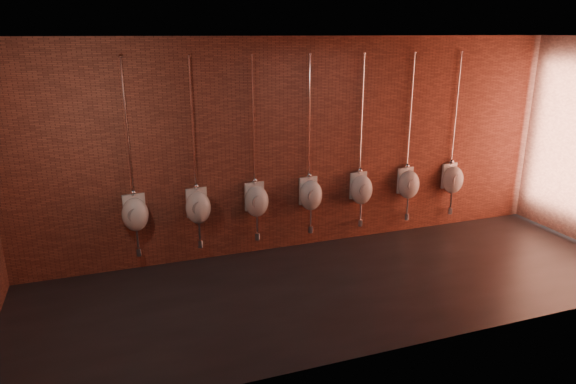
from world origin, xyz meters
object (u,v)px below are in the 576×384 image
urinal_2 (256,200)px  urinal_5 (408,183)px  urinal_3 (311,194)px  urinal_1 (198,206)px  urinal_4 (361,188)px  urinal_6 (453,179)px  urinal_0 (135,213)px

urinal_2 → urinal_5: same height
urinal_2 → urinal_3: bearing=0.0°
urinal_1 → urinal_5: (3.47, 0.00, 0.00)m
urinal_4 → urinal_6: 1.73m
urinal_6 → urinal_0: bearing=180.0°
urinal_0 → urinal_1: 0.87m
urinal_1 → urinal_5: same height
urinal_3 → urinal_5: bearing=0.0°
urinal_3 → urinal_6: size_ratio=1.00×
urinal_6 → urinal_3: bearing=180.0°
urinal_6 → urinal_4: bearing=180.0°
urinal_2 → urinal_5: bearing=0.0°
urinal_3 → urinal_6: 2.60m
urinal_2 → urinal_6: bearing=0.0°
urinal_5 → urinal_1: bearing=180.0°
urinal_0 → urinal_5: same height
urinal_1 → urinal_3: bearing=0.0°
urinal_0 → urinal_4: (3.47, 0.00, 0.00)m
urinal_5 → urinal_6: (0.87, 0.00, 0.00)m
urinal_2 → urinal_5: (2.60, 0.00, 0.00)m
urinal_2 → urinal_5: 2.60m
urinal_5 → urinal_2: bearing=180.0°
urinal_3 → urinal_4: (0.87, 0.00, 0.00)m
urinal_4 → urinal_5: 0.87m
urinal_0 → urinal_2: same height
urinal_2 → urinal_6: size_ratio=1.00×
urinal_0 → urinal_5: bearing=0.0°
urinal_1 → urinal_2: (0.87, 0.00, 0.00)m
urinal_4 → urinal_5: size_ratio=1.00×
urinal_3 → urinal_5: (1.73, 0.00, 0.00)m
urinal_1 → urinal_4: size_ratio=1.00×
urinal_3 → urinal_6: same height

